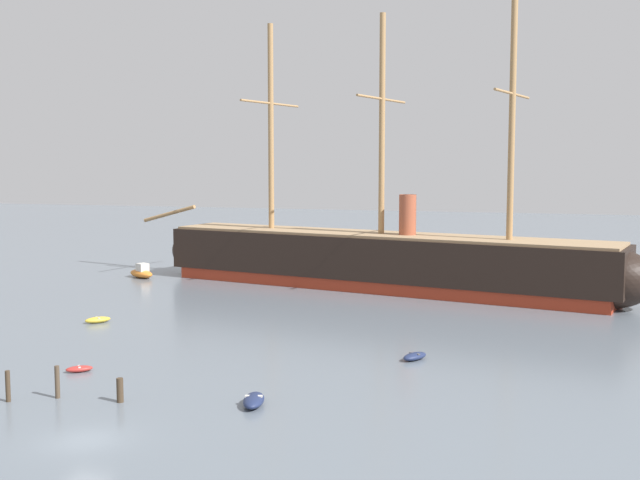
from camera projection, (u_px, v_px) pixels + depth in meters
ground_plane at (86, 440)px, 43.70m from camera, size 400.00×400.00×0.00m
tall_ship at (381, 260)px, 94.54m from camera, size 66.21×19.95×32.18m
dinghy_foreground_left at (79, 369)px, 57.77m from camera, size 2.01×1.84×0.45m
dinghy_foreground_right at (254, 400)px, 49.80m from camera, size 1.96×3.18×0.70m
dinghy_mid_left at (98, 320)px, 75.19m from camera, size 2.38×2.52×0.57m
dinghy_mid_right at (415, 356)px, 61.22m from camera, size 2.09×2.63×0.57m
motorboat_far_left at (142, 273)px, 103.90m from camera, size 4.89×3.96×1.91m
sailboat_far_right at (600, 297)px, 86.15m from camera, size 4.97×3.29×6.25m
dinghy_distant_centre at (372, 273)px, 105.99m from camera, size 1.68×2.74×0.60m
mooring_piling_nearest at (57, 382)px, 51.36m from camera, size 0.31×0.31×2.12m
mooring_piling_right_pair at (120, 390)px, 50.51m from camera, size 0.43×0.43×1.56m
mooring_piling_midwater at (8, 386)px, 50.59m from camera, size 0.31×0.31×2.01m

